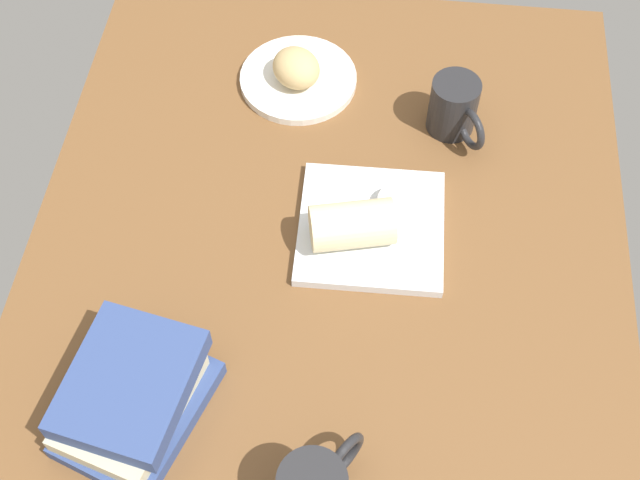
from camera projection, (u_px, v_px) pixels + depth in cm
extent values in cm
cube|color=brown|center=(328.00, 244.00, 129.00)|extent=(110.00, 90.00, 4.00)
cylinder|color=white|center=(298.00, 79.00, 144.44)|extent=(20.01, 20.01, 1.40)
ellipsoid|color=tan|center=(296.00, 68.00, 140.95)|extent=(11.61, 11.41, 5.78)
cube|color=white|center=(371.00, 227.00, 127.36)|extent=(22.24, 22.24, 1.60)
cylinder|color=silver|center=(396.00, 203.00, 127.47)|extent=(5.77, 5.77, 2.22)
cylinder|color=#D45222|center=(397.00, 200.00, 126.79)|extent=(4.73, 4.73, 0.40)
cylinder|color=beige|center=(352.00, 225.00, 122.43)|extent=(9.63, 13.47, 6.94)
cube|color=#33477F|center=(139.00, 409.00, 110.72)|extent=(24.31, 20.83, 2.73)
cube|color=beige|center=(129.00, 401.00, 108.44)|extent=(21.61, 18.09, 2.73)
cube|color=#33477F|center=(129.00, 383.00, 106.46)|extent=(21.03, 18.25, 3.51)
cylinder|color=#262628|center=(453.00, 106.00, 135.55)|extent=(7.85, 7.85, 9.68)
cylinder|color=olive|center=(457.00, 87.00, 132.01)|extent=(6.43, 6.43, 0.40)
torus|color=#262628|center=(471.00, 129.00, 132.81)|extent=(6.59, 4.71, 7.01)
torus|color=#262628|center=(344.00, 457.00, 103.47)|extent=(6.61, 5.04, 7.18)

